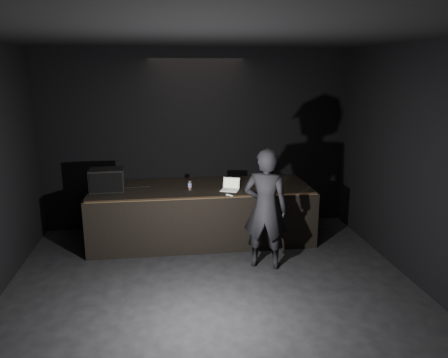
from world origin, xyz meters
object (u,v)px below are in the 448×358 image
stage_riser (201,213)px  person (266,209)px  beer_can (190,185)px  stage_monitor (107,180)px  laptop (230,187)px

stage_riser → person: 1.67m
beer_can → stage_riser: bearing=37.5°
stage_riser → person: (0.91, -1.33, 0.47)m
stage_monitor → laptop: (2.18, -0.23, -0.14)m
stage_monitor → beer_can: stage_monitor is taller
stage_riser → beer_can: bearing=-142.5°
stage_riser → stage_monitor: (-1.67, -0.04, 0.70)m
stage_riser → beer_can: size_ratio=23.95×
stage_monitor → stage_riser: bearing=-1.6°
stage_monitor → beer_can: size_ratio=3.69×
laptop → stage_riser: bearing=174.5°
stage_monitor → beer_can: bearing=-7.9°
stage_monitor → person: person is taller
stage_monitor → laptop: stage_monitor is taller
stage_monitor → person: 2.89m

